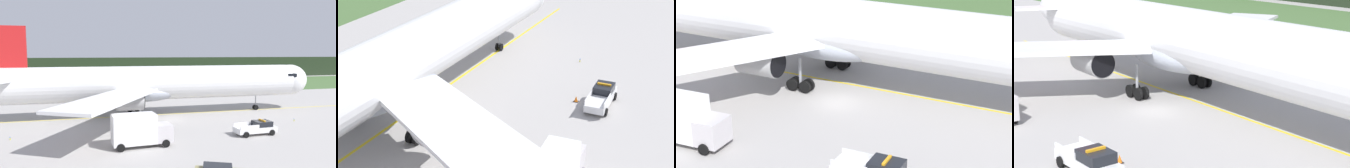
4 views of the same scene
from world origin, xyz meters
The scene contains 5 objects.
ground centered at (0.00, 0.00, 0.00)m, with size 320.00×320.00×0.00m, color #A7A29F.
taxiway_centerline_main centered at (-0.86, 4.70, 0.00)m, with size 80.07×0.30×0.01m, color yellow.
airliner centered at (-1.40, 4.70, 5.40)m, with size 60.69×44.53×14.72m.
ops_pickup_truck centered at (8.95, -11.17, 0.90)m, with size 5.61×2.35×1.94m.
apron_cone centered at (8.53, -8.75, 0.28)m, with size 0.46×0.46×0.58m.
Camera 4 is at (39.99, -27.37, 14.50)m, focal length 62.44 mm.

